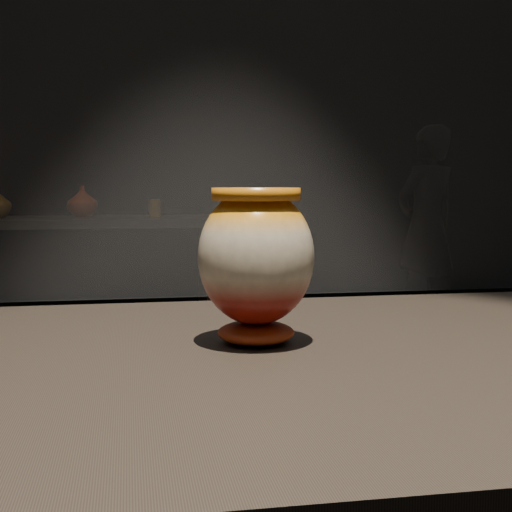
{
  "coord_description": "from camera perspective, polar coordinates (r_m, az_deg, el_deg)",
  "views": [
    {
      "loc": [
        -0.1,
        -0.83,
        1.11
      ],
      "look_at": [
        0.06,
        0.06,
        1.01
      ],
      "focal_mm": 50.0,
      "sensor_mm": 36.0,
      "label": 1
    }
  ],
  "objects": [
    {
      "name": "back_vase_right",
      "position": [
        4.27,
        -8.1,
        3.82
      ],
      "size": [
        0.07,
        0.07,
        0.11
      ],
      "primitive_type": "cylinder",
      "color": "#9E6B17",
      "rests_on": "back_shelf"
    },
    {
      "name": "main_vase",
      "position": [
        0.91,
        0.0,
        -0.23
      ],
      "size": [
        0.16,
        0.16,
        0.2
      ],
      "rotation": [
        0.0,
        0.0,
        0.07
      ],
      "color": "maroon",
      "rests_on": "display_plinth"
    },
    {
      "name": "back_vase_mid",
      "position": [
        4.37,
        -13.72,
        4.28
      ],
      "size": [
        0.2,
        0.2,
        0.19
      ],
      "primitive_type": "imported",
      "rotation": [
        0.0,
        0.0,
        4.87
      ],
      "color": "maroon",
      "rests_on": "back_shelf"
    },
    {
      "name": "back_shelf",
      "position": [
        4.34,
        -15.01,
        -0.49
      ],
      "size": [
        2.0,
        0.6,
        0.9
      ],
      "color": "black",
      "rests_on": "ground"
    },
    {
      "name": "visitor",
      "position": [
        5.59,
        13.48,
        2.3
      ],
      "size": [
        0.66,
        0.55,
        1.54
      ],
      "primitive_type": "imported",
      "rotation": [
        0.0,
        0.0,
        3.51
      ],
      "color": "black",
      "rests_on": "ground"
    }
  ]
}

